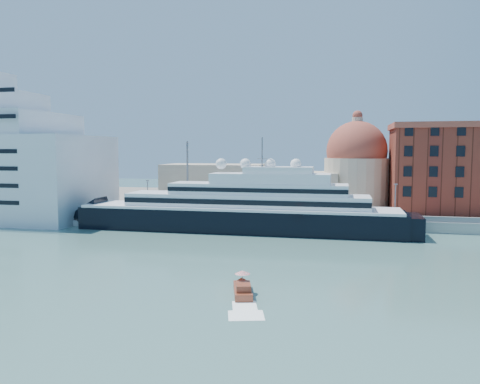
# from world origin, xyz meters

# --- Properties ---
(ground) EXTENTS (400.00, 400.00, 0.00)m
(ground) POSITION_xyz_m (0.00, 0.00, 0.00)
(ground) COLOR #3A6563
(ground) RESTS_ON ground
(quay) EXTENTS (180.00, 10.00, 2.50)m
(quay) POSITION_xyz_m (0.00, 34.00, 1.25)
(quay) COLOR gray
(quay) RESTS_ON ground
(land) EXTENTS (260.00, 72.00, 2.00)m
(land) POSITION_xyz_m (0.00, 75.00, 1.00)
(land) COLOR slate
(land) RESTS_ON ground
(quay_fence) EXTENTS (180.00, 0.10, 1.20)m
(quay_fence) POSITION_xyz_m (0.00, 29.50, 3.10)
(quay_fence) COLOR slate
(quay_fence) RESTS_ON quay
(superyacht) EXTENTS (82.48, 11.43, 24.65)m
(superyacht) POSITION_xyz_m (-7.07, 23.00, 4.25)
(superyacht) COLOR black
(superyacht) RESTS_ON ground
(service_barge) EXTENTS (11.63, 3.88, 2.62)m
(service_barge) POSITION_xyz_m (-44.10, 22.94, 0.75)
(service_barge) COLOR white
(service_barge) RESTS_ON ground
(water_taxi) EXTENTS (3.80, 6.90, 3.11)m
(water_taxi) POSITION_xyz_m (6.33, -22.78, 0.75)
(water_taxi) COLOR maroon
(water_taxi) RESTS_ON ground
(warehouse) EXTENTS (43.00, 19.00, 23.25)m
(warehouse) POSITION_xyz_m (52.00, 52.00, 13.79)
(warehouse) COLOR maroon
(warehouse) RESTS_ON land
(church) EXTENTS (66.00, 18.00, 25.50)m
(church) POSITION_xyz_m (6.39, 57.72, 10.91)
(church) COLOR beige
(church) RESTS_ON land
(lamp_posts) EXTENTS (120.80, 2.40, 18.00)m
(lamp_posts) POSITION_xyz_m (-12.67, 32.27, 9.84)
(lamp_posts) COLOR slate
(lamp_posts) RESTS_ON quay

